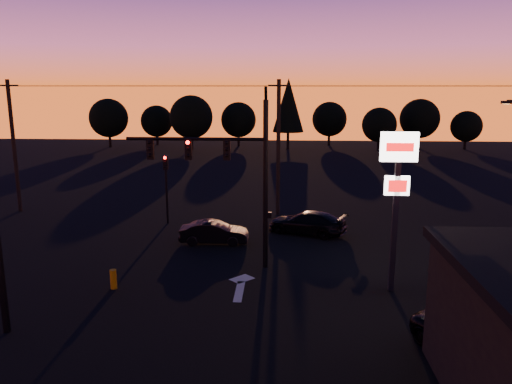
# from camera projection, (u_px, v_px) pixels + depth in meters

# --- Properties ---
(ground) EXTENTS (120.00, 120.00, 0.00)m
(ground) POSITION_uv_depth(u_px,v_px,m) (225.00, 301.00, 20.39)
(ground) COLOR black
(ground) RESTS_ON ground
(lane_arrow) EXTENTS (1.20, 3.10, 0.01)m
(lane_arrow) POSITION_uv_depth(u_px,v_px,m) (241.00, 285.00, 21.98)
(lane_arrow) COLOR beige
(lane_arrow) RESTS_ON ground
(traffic_signal_mast) EXTENTS (6.79, 0.52, 8.58)m
(traffic_signal_mast) POSITION_uv_depth(u_px,v_px,m) (231.00, 166.00, 23.24)
(traffic_signal_mast) COLOR black
(traffic_signal_mast) RESTS_ON ground
(secondary_signal) EXTENTS (0.30, 0.31, 4.35)m
(secondary_signal) POSITION_uv_depth(u_px,v_px,m) (166.00, 179.00, 31.25)
(secondary_signal) COLOR black
(secondary_signal) RESTS_ON ground
(pylon_sign) EXTENTS (1.50, 0.28, 6.80)m
(pylon_sign) POSITION_uv_depth(u_px,v_px,m) (397.00, 178.00, 20.44)
(pylon_sign) COLOR black
(pylon_sign) RESTS_ON ground
(utility_pole_0) EXTENTS (1.40, 0.26, 9.00)m
(utility_pole_0) POSITION_uv_depth(u_px,v_px,m) (14.00, 146.00, 33.91)
(utility_pole_0) COLOR black
(utility_pole_0) RESTS_ON ground
(utility_pole_1) EXTENTS (1.40, 0.26, 9.00)m
(utility_pole_1) POSITION_uv_depth(u_px,v_px,m) (278.00, 147.00, 32.97)
(utility_pole_1) COLOR black
(utility_pole_1) RESTS_ON ground
(power_wires) EXTENTS (36.00, 1.22, 0.07)m
(power_wires) POSITION_uv_depth(u_px,v_px,m) (279.00, 86.00, 32.13)
(power_wires) COLOR black
(power_wires) RESTS_ON ground
(bollard) EXTENTS (0.29, 0.29, 0.86)m
(bollard) POSITION_uv_depth(u_px,v_px,m) (113.00, 279.00, 21.56)
(bollard) COLOR #CE8507
(bollard) RESTS_ON ground
(tree_0) EXTENTS (5.36, 5.36, 6.74)m
(tree_0) POSITION_uv_depth(u_px,v_px,m) (109.00, 118.00, 69.47)
(tree_0) COLOR black
(tree_0) RESTS_ON ground
(tree_1) EXTENTS (4.54, 4.54, 5.71)m
(tree_1) POSITION_uv_depth(u_px,v_px,m) (157.00, 121.00, 72.22)
(tree_1) COLOR black
(tree_1) RESTS_ON ground
(tree_2) EXTENTS (5.77, 5.78, 7.26)m
(tree_2) POSITION_uv_depth(u_px,v_px,m) (191.00, 117.00, 66.83)
(tree_2) COLOR black
(tree_2) RESTS_ON ground
(tree_3) EXTENTS (4.95, 4.95, 6.22)m
(tree_3) POSITION_uv_depth(u_px,v_px,m) (238.00, 120.00, 70.55)
(tree_3) COLOR black
(tree_3) RESTS_ON ground
(tree_4) EXTENTS (4.18, 4.18, 9.50)m
(tree_4) POSITION_uv_depth(u_px,v_px,m) (288.00, 105.00, 66.80)
(tree_4) COLOR black
(tree_4) RESTS_ON ground
(tree_5) EXTENTS (4.95, 4.95, 6.22)m
(tree_5) POSITION_uv_depth(u_px,v_px,m) (329.00, 119.00, 71.82)
(tree_5) COLOR black
(tree_5) RESTS_ON ground
(tree_6) EXTENTS (4.54, 4.54, 5.71)m
(tree_6) POSITION_uv_depth(u_px,v_px,m) (379.00, 125.00, 65.72)
(tree_6) COLOR black
(tree_6) RESTS_ON ground
(tree_7) EXTENTS (5.36, 5.36, 6.74)m
(tree_7) POSITION_uv_depth(u_px,v_px,m) (420.00, 119.00, 68.20)
(tree_7) COLOR black
(tree_7) RESTS_ON ground
(tree_8) EXTENTS (4.12, 4.12, 5.19)m
(tree_8) POSITION_uv_depth(u_px,v_px,m) (466.00, 126.00, 67.11)
(tree_8) COLOR black
(tree_8) RESTS_ON ground
(car_mid) EXTENTS (3.80, 1.38, 1.24)m
(car_mid) POSITION_uv_depth(u_px,v_px,m) (214.00, 232.00, 27.70)
(car_mid) COLOR black
(car_mid) RESTS_ON ground
(car_right) EXTENTS (4.99, 3.51, 1.34)m
(car_right) POSITION_uv_depth(u_px,v_px,m) (307.00, 222.00, 29.50)
(car_right) COLOR black
(car_right) RESTS_ON ground
(suv_parked) EXTENTS (4.22, 4.89, 1.25)m
(suv_parked) POSITION_uv_depth(u_px,v_px,m) (481.00, 341.00, 15.95)
(suv_parked) COLOR black
(suv_parked) RESTS_ON ground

